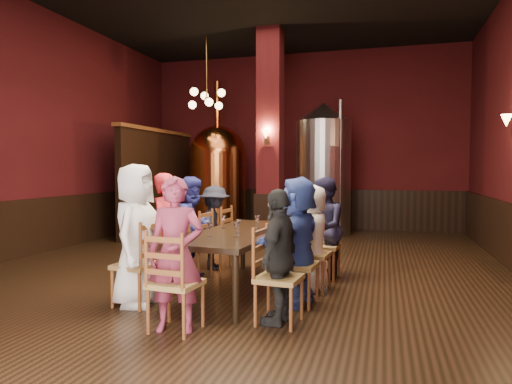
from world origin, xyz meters
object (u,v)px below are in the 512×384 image
(copper_kettle, at_px, (218,176))
(rose_vase, at_px, (275,207))
(person_2, at_px, (193,228))
(person_0, at_px, (135,235))
(person_1, at_px, (168,232))
(steel_vessel, at_px, (323,169))
(dining_table, at_px, (240,236))

(copper_kettle, height_order, rose_vase, copper_kettle)
(person_2, relative_size, copper_kettle, 0.39)
(person_0, bearing_deg, copper_kettle, 3.97)
(person_0, distance_m, rose_vase, 2.22)
(person_1, bearing_deg, copper_kettle, 22.72)
(person_2, xyz_separation_m, rose_vase, (1.04, 0.56, 0.27))
(copper_kettle, relative_size, steel_vessel, 1.21)
(dining_table, relative_size, copper_kettle, 0.67)
(person_2, height_order, copper_kettle, copper_kettle)
(dining_table, relative_size, rose_vase, 6.80)
(person_1, xyz_separation_m, copper_kettle, (-1.37, 5.46, 0.60))
(dining_table, xyz_separation_m, steel_vessel, (0.37, 5.20, 0.84))
(person_0, distance_m, person_2, 1.33)
(person_1, distance_m, rose_vase, 1.66)
(copper_kettle, bearing_deg, person_1, -75.87)
(rose_vase, bearing_deg, person_2, -151.59)
(person_0, height_order, person_1, person_0)
(person_2, bearing_deg, steel_vessel, -2.00)
(rose_vase, bearing_deg, person_1, -132.07)
(steel_vessel, bearing_deg, person_2, -103.96)
(person_0, height_order, person_2, person_0)
(person_0, xyz_separation_m, rose_vase, (1.16, 1.89, 0.19))
(person_0, bearing_deg, person_1, -13.45)
(person_2, bearing_deg, copper_kettle, 28.60)
(person_1, bearing_deg, steel_vessel, -4.36)
(dining_table, distance_m, copper_kettle, 5.72)
(dining_table, height_order, rose_vase, rose_vase)
(copper_kettle, relative_size, rose_vase, 10.08)
(copper_kettle, xyz_separation_m, rose_vase, (2.48, -4.24, -0.35))
(steel_vessel, bearing_deg, rose_vase, -92.04)
(dining_table, xyz_separation_m, person_1, (-0.88, -0.25, 0.05))
(copper_kettle, bearing_deg, dining_table, -66.63)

